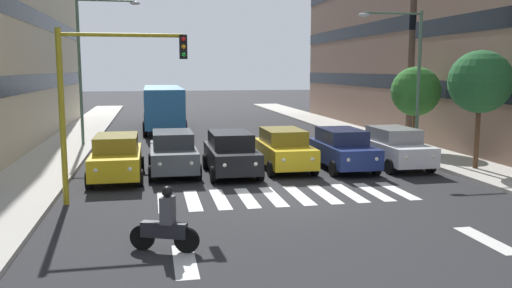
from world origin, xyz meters
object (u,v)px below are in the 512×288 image
object	(u,v)px
car_0	(395,147)
car_1	(342,149)
bus_behind_traffic	(163,103)
street_lamp_left	(408,67)
car_2	(284,149)
car_5	(117,157)
traffic_light_gantry	(98,88)
car_4	(173,152)
street_lamp_right	(89,56)
street_tree_0	(480,82)
car_3	(231,153)
street_tree_1	(416,92)
motorcycle_with_rider	(165,225)

from	to	relation	value
car_0	car_1	xyz separation A→B (m)	(2.42, 0.03, 0.00)
bus_behind_traffic	street_lamp_left	distance (m)	18.45
car_1	car_2	size ratio (longest dim) A/B	1.00
car_5	traffic_light_gantry	xyz separation A→B (m)	(0.24, 3.65, 2.79)
car_4	bus_behind_traffic	xyz separation A→B (m)	(-0.00, -16.18, 0.97)
street_lamp_right	street_tree_0	world-z (taller)	street_lamp_right
car_3	car_4	world-z (taller)	same
car_1	car_3	bearing A→B (deg)	2.33
car_2	street_tree_1	size ratio (longest dim) A/B	1.05
motorcycle_with_rider	traffic_light_gantry	distance (m)	6.16
car_5	car_1	bearing A→B (deg)	-178.09
bus_behind_traffic	car_0	bearing A→B (deg)	119.87
car_4	street_tree_0	xyz separation A→B (m)	(-12.41, 2.07, 2.84)
car_1	car_5	distance (m)	9.33
bus_behind_traffic	motorcycle_with_rider	distance (m)	25.68
street_tree_1	traffic_light_gantry	bearing A→B (deg)	27.50
car_1	car_2	distance (m)	2.50
bus_behind_traffic	street_lamp_left	bearing A→B (deg)	127.55
car_0	street_lamp_left	xyz separation A→B (m)	(-1.59, -2.12, 3.49)
car_2	motorcycle_with_rider	xyz separation A→B (m)	(5.25, 9.44, -0.24)
bus_behind_traffic	street_tree_1	distance (m)	17.93
car_5	traffic_light_gantry	distance (m)	4.60
motorcycle_with_rider	street_lamp_right	distance (m)	18.74
car_0	bus_behind_traffic	bearing A→B (deg)	-60.13
car_1	car_5	xyz separation A→B (m)	(9.32, 0.31, 0.00)
car_5	bus_behind_traffic	size ratio (longest dim) A/B	0.42
motorcycle_with_rider	street_tree_0	size ratio (longest dim) A/B	0.33
street_lamp_right	car_2	bearing A→B (deg)	135.76
motorcycle_with_rider	street_tree_0	bearing A→B (deg)	-150.36
street_lamp_right	street_tree_0	bearing A→B (deg)	147.39
car_0	bus_behind_traffic	size ratio (longest dim) A/B	0.42
street_tree_1	car_0	bearing A→B (deg)	52.37
traffic_light_gantry	street_tree_1	distance (m)	16.76
car_4	car_2	bearing A→B (deg)	179.75
car_4	motorcycle_with_rider	bearing A→B (deg)	86.49
car_2	street_tree_0	xyz separation A→B (m)	(-7.74, 2.05, 2.84)
car_1	street_lamp_right	distance (m)	14.84
street_tree_1	car_3	bearing A→B (deg)	21.40
street_lamp_right	street_tree_1	world-z (taller)	street_lamp_right
car_0	traffic_light_gantry	world-z (taller)	traffic_light_gantry
bus_behind_traffic	car_3	bearing A→B (deg)	97.78
traffic_light_gantry	street_tree_0	distance (m)	15.03
car_3	car_4	distance (m)	2.39
car_3	bus_behind_traffic	size ratio (longest dim) A/B	0.42
car_4	street_tree_1	size ratio (longest dim) A/B	1.05
car_2	street_lamp_right	world-z (taller)	street_lamp_right
motorcycle_with_rider	street_lamp_right	bearing A→B (deg)	-79.13
car_3	car_0	bearing A→B (deg)	-178.24
car_3	motorcycle_with_rider	size ratio (longest dim) A/B	2.76
bus_behind_traffic	street_lamp_right	world-z (taller)	street_lamp_right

